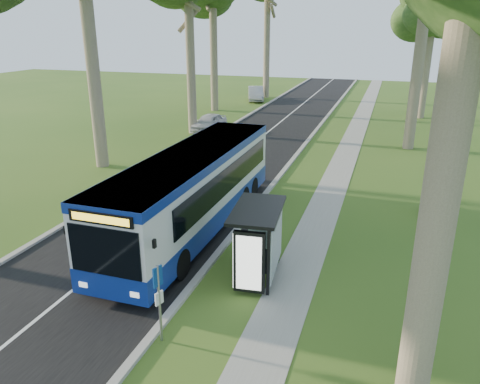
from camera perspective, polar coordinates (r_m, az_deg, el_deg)
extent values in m
plane|color=#34591B|center=(17.68, -2.03, -6.82)|extent=(120.00, 120.00, 0.00)
cube|color=black|center=(27.56, -1.82, 3.08)|extent=(7.00, 100.00, 0.02)
cube|color=#9E9B93|center=(26.62, 5.30, 2.51)|extent=(0.25, 100.00, 0.12)
cube|color=#9E9B93|center=(28.88, -8.39, 3.76)|extent=(0.25, 100.00, 0.12)
cube|color=white|center=(27.56, -1.82, 3.11)|extent=(0.12, 100.00, 0.00)
cube|color=gray|center=(26.18, 11.71, 1.77)|extent=(1.50, 100.00, 0.02)
cube|color=silver|center=(18.60, -5.72, 0.46)|extent=(2.66, 12.14, 2.88)
cube|color=navy|center=(18.97, -5.61, -2.49)|extent=(2.70, 12.17, 0.81)
cube|color=navy|center=(18.22, -5.85, 4.26)|extent=(2.70, 12.17, 0.32)
cube|color=black|center=(13.65, -15.96, -7.07)|extent=(2.27, 0.08, 1.46)
cube|color=yellow|center=(13.21, -16.44, -3.22)|extent=(1.82, 0.04, 0.22)
cube|color=black|center=(14.37, -15.27, -12.00)|extent=(2.42, 0.15, 0.30)
cylinder|color=black|center=(16.57, -14.40, -7.36)|extent=(0.29, 1.05, 1.05)
cylinder|color=black|center=(15.56, -7.16, -8.72)|extent=(0.29, 1.05, 1.05)
cylinder|color=black|center=(22.51, -4.72, 0.53)|extent=(0.29, 1.05, 1.05)
cylinder|color=black|center=(21.77, 0.85, -0.07)|extent=(0.29, 1.05, 1.05)
cylinder|color=gray|center=(12.54, -9.79, -13.32)|extent=(0.07, 0.07, 2.24)
cube|color=navy|center=(12.12, -10.01, -10.12)|extent=(0.13, 0.31, 0.55)
cylinder|color=yellow|center=(12.07, -10.20, -9.54)|extent=(0.07, 0.19, 0.20)
cube|color=white|center=(12.44, -9.84, -12.63)|extent=(0.13, 0.27, 0.36)
cube|color=black|center=(14.24, 2.98, -8.62)|extent=(0.10, 0.10, 2.28)
cube|color=black|center=(16.28, 5.14, -4.88)|extent=(0.10, 0.10, 2.28)
cube|color=black|center=(14.89, 2.13, -2.20)|extent=(1.77, 2.92, 0.11)
cube|color=silver|center=(15.19, 4.41, -6.35)|extent=(0.27, 2.32, 1.83)
cube|color=black|center=(14.28, 0.65, -8.50)|extent=(0.97, 0.24, 2.01)
cube|color=white|center=(14.21, 0.54, -8.65)|extent=(0.78, 0.10, 1.78)
cube|color=black|center=(15.88, 3.28, -8.43)|extent=(0.50, 1.67, 0.05)
cylinder|color=black|center=(17.17, 1.04, -6.02)|extent=(0.49, 0.49, 0.88)
cylinder|color=black|center=(16.98, 1.04, -4.63)|extent=(0.53, 0.53, 0.05)
imported|color=silver|center=(37.09, -3.82, 8.45)|extent=(1.99, 4.11, 1.35)
imported|color=#A4A6AB|center=(52.54, 1.93, 11.89)|extent=(2.95, 4.87, 1.52)
cylinder|color=#7A6B56|center=(27.91, -17.68, 15.88)|extent=(0.73, 0.73, 12.91)
cylinder|color=#7A6B56|center=(35.99, -6.03, 15.36)|extent=(0.66, 0.66, 10.45)
cylinder|color=#7A6B56|center=(45.93, -3.23, 17.53)|extent=(0.71, 0.71, 12.35)
cylinder|color=#7A6B56|center=(54.70, 3.28, 17.60)|extent=(0.70, 0.70, 11.82)
cylinder|color=#7A6B56|center=(9.14, 24.08, 5.03)|extent=(0.69, 0.69, 11.68)
cylinder|color=#7A6B56|center=(21.00, 24.20, 13.88)|extent=(0.72, 0.72, 12.72)
cylinder|color=#7A6B56|center=(32.92, 21.04, 15.49)|extent=(0.71, 0.71, 12.37)
cylinder|color=#7A6B56|center=(45.00, 21.91, 14.99)|extent=(0.66, 0.66, 10.50)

